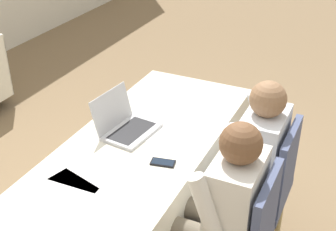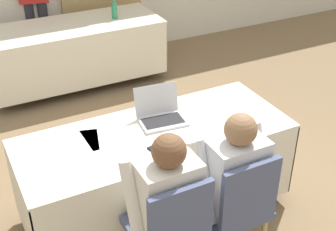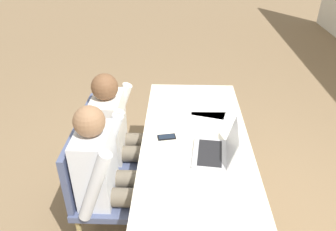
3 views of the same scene
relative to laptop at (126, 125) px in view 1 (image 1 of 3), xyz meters
The scene contains 9 objects.
conference_table_near 0.28m from the laptop, 130.25° to the right, with size 1.99×0.79×0.74m.
laptop is the anchor object (origin of this frame).
cell_phone 0.41m from the laptop, 120.43° to the right, with size 0.09×0.14×0.01m.
paper_beside_laptop 0.49m from the laptop, behind, with size 0.22×0.30×0.00m.
paper_centre_table 0.61m from the laptop, behind, with size 0.28×0.34×0.00m.
paper_left_edge 0.17m from the laptop, 69.89° to the right, with size 0.25×0.32×0.00m.
chair_near_right 0.89m from the laptop, 81.49° to the right, with size 0.44×0.44×0.93m.
person_checkered_shirt 0.82m from the laptop, 115.53° to the right, with size 0.50×0.52×1.19m.
person_white_shirt 0.75m from the laptop, 80.30° to the right, with size 0.50×0.52×1.19m.
Camera 1 is at (-1.97, -1.13, 2.23)m, focal length 50.00 mm.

